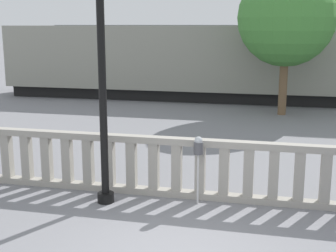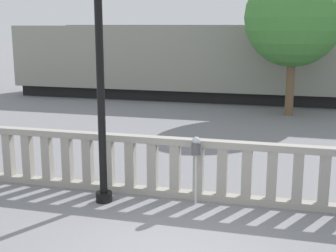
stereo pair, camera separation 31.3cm
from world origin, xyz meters
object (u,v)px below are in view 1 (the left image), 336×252
(train_far, at_px, (227,47))
(tree_left, at_px, (287,18))
(train_near, at_px, (236,62))
(parking_meter, at_px, (198,150))

(train_far, relative_size, tree_left, 4.76)
(train_near, bearing_deg, tree_left, -56.30)
(parking_meter, distance_m, tree_left, 10.85)
(parking_meter, bearing_deg, train_far, 95.06)
(train_near, xyz_separation_m, train_far, (-2.04, 14.81, 0.01))
(parking_meter, height_order, tree_left, tree_left)
(train_near, relative_size, tree_left, 3.88)
(parking_meter, xyz_separation_m, train_near, (-0.47, 13.62, 0.73))
(parking_meter, xyz_separation_m, train_far, (-2.52, 28.44, 0.73))
(train_far, bearing_deg, parking_meter, -84.94)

